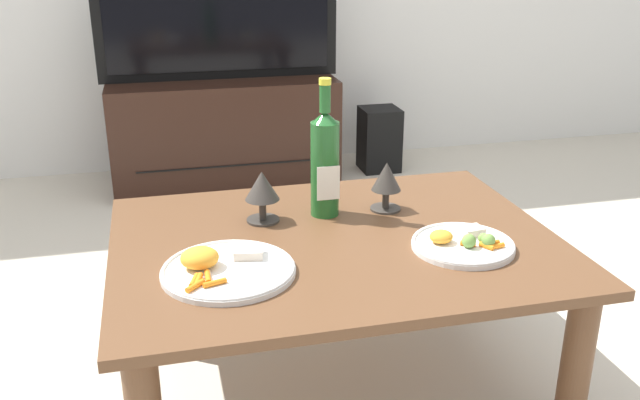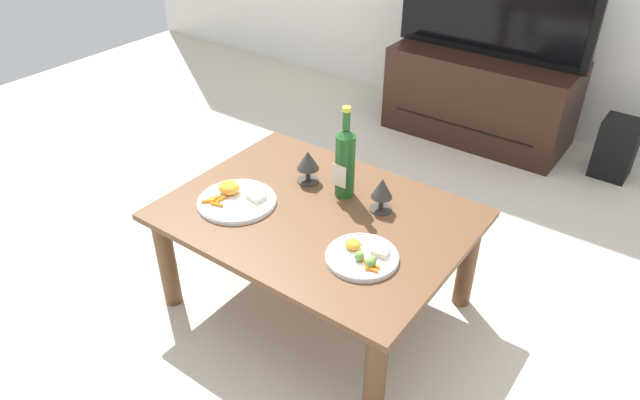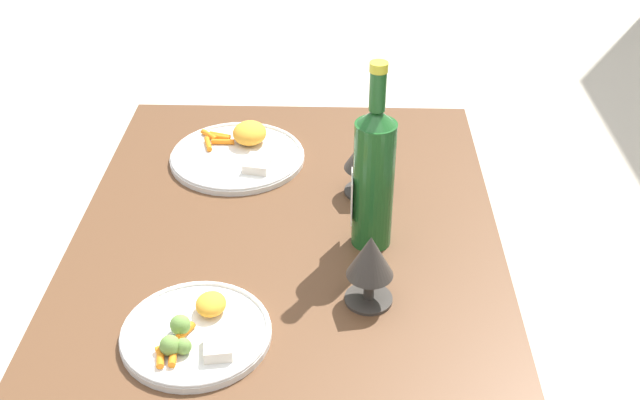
{
  "view_description": "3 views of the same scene",
  "coord_description": "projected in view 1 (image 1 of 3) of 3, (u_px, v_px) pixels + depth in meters",
  "views": [
    {
      "loc": [
        -0.4,
        -1.48,
        1.13
      ],
      "look_at": [
        -0.02,
        0.07,
        0.52
      ],
      "focal_mm": 38.56,
      "sensor_mm": 36.0,
      "label": 1
    },
    {
      "loc": [
        1.03,
        -1.39,
        1.65
      ],
      "look_at": [
        0.01,
        0.01,
        0.49
      ],
      "focal_mm": 32.48,
      "sensor_mm": 36.0,
      "label": 2
    },
    {
      "loc": [
        1.17,
        0.1,
        1.31
      ],
      "look_at": [
        -0.01,
        0.06,
        0.51
      ],
      "focal_mm": 42.95,
      "sensor_mm": 36.0,
      "label": 3
    }
  ],
  "objects": [
    {
      "name": "dinner_plate_right",
      "position": [
        463.0,
        243.0,
        1.62
      ],
      "size": [
        0.24,
        0.24,
        0.05
      ],
      "color": "white",
      "rests_on": "dining_table"
    },
    {
      "name": "dinner_plate_left",
      "position": [
        225.0,
        268.0,
        1.5
      ],
      "size": [
        0.3,
        0.3,
        0.06
      ],
      "color": "white",
      "rests_on": "dining_table"
    },
    {
      "name": "tv_screen",
      "position": [
        218.0,
        24.0,
        3.14
      ],
      "size": [
        1.11,
        0.05,
        0.5
      ],
      "color": "black",
      "rests_on": "tv_stand"
    },
    {
      "name": "dining_table",
      "position": [
        336.0,
        265.0,
        1.7
      ],
      "size": [
        1.08,
        0.81,
        0.44
      ],
      "color": "brown",
      "rests_on": "ground_plane"
    },
    {
      "name": "ground_plane",
      "position": [
        334.0,
        389.0,
        1.83
      ],
      "size": [
        6.4,
        6.4,
        0.0
      ],
      "primitive_type": "plane",
      "color": "beige"
    },
    {
      "name": "goblet_right",
      "position": [
        386.0,
        179.0,
        1.82
      ],
      "size": [
        0.08,
        0.08,
        0.13
      ],
      "color": "#38332D",
      "rests_on": "dining_table"
    },
    {
      "name": "tv_stand",
      "position": [
        224.0,
        131.0,
        3.32
      ],
      "size": [
        1.05,
        0.49,
        0.51
      ],
      "color": "black",
      "rests_on": "ground_plane"
    },
    {
      "name": "goblet_left",
      "position": [
        262.0,
        189.0,
        1.75
      ],
      "size": [
        0.09,
        0.09,
        0.14
      ],
      "color": "#38332D",
      "rests_on": "dining_table"
    },
    {
      "name": "floor_speaker",
      "position": [
        379.0,
        139.0,
        3.52
      ],
      "size": [
        0.19,
        0.19,
        0.32
      ],
      "primitive_type": "cube",
      "rotation": [
        0.0,
        0.0,
        -0.01
      ],
      "color": "black",
      "rests_on": "ground_plane"
    },
    {
      "name": "wine_bottle",
      "position": [
        325.0,
        161.0,
        1.77
      ],
      "size": [
        0.07,
        0.08,
        0.36
      ],
      "color": "#1E5923",
      "rests_on": "dining_table"
    }
  ]
}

